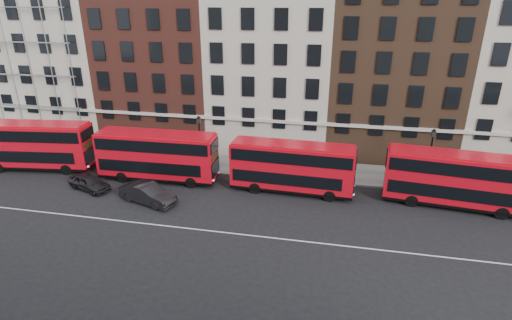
% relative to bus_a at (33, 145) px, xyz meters
% --- Properties ---
extents(ground, '(120.00, 120.00, 0.00)m').
position_rel_bus_a_xyz_m(ground, '(21.61, -5.65, -2.55)').
color(ground, black).
rests_on(ground, ground).
extents(pavement, '(80.00, 5.00, 0.15)m').
position_rel_bus_a_xyz_m(pavement, '(21.61, 4.85, -2.48)').
color(pavement, gray).
rests_on(pavement, ground).
extents(kerb, '(80.00, 0.30, 0.16)m').
position_rel_bus_a_xyz_m(kerb, '(21.61, 2.35, -2.47)').
color(kerb, gray).
rests_on(kerb, ground).
extents(road_centre_line, '(70.00, 0.12, 0.01)m').
position_rel_bus_a_xyz_m(road_centre_line, '(21.61, -7.65, -2.55)').
color(road_centre_line, white).
rests_on(road_centre_line, ground).
extents(building_terrace, '(64.00, 11.95, 22.00)m').
position_rel_bus_a_xyz_m(building_terrace, '(21.30, 12.23, 7.69)').
color(building_terrace, '#B2AB9A').
rests_on(building_terrace, ground).
extents(bus_a, '(11.57, 4.09, 4.76)m').
position_rel_bus_a_xyz_m(bus_a, '(0.00, 0.00, 0.00)').
color(bus_a, red).
rests_on(bus_a, ground).
extents(bus_b, '(11.08, 2.91, 4.63)m').
position_rel_bus_a_xyz_m(bus_b, '(12.96, 0.00, -0.07)').
color(bus_b, red).
rests_on(bus_b, ground).
extents(bus_c, '(10.70, 2.99, 4.45)m').
position_rel_bus_a_xyz_m(bus_c, '(25.41, 0.01, -0.17)').
color(bus_c, red).
rests_on(bus_c, ground).
extents(bus_d, '(11.02, 3.80, 4.54)m').
position_rel_bus_a_xyz_m(bus_d, '(38.54, 0.01, -0.12)').
color(bus_d, red).
rests_on(bus_d, ground).
extents(car_rear, '(4.48, 2.97, 1.42)m').
position_rel_bus_a_xyz_m(car_rear, '(7.85, -3.22, -1.85)').
color(car_rear, black).
rests_on(car_rear, ground).
extents(car_front, '(5.29, 3.15, 1.65)m').
position_rel_bus_a_xyz_m(car_front, '(14.02, -4.41, -1.73)').
color(car_front, black).
rests_on(car_front, ground).
extents(lamp_post_left, '(0.44, 0.44, 5.33)m').
position_rel_bus_a_xyz_m(lamp_post_left, '(16.01, 3.33, 0.52)').
color(lamp_post_left, black).
rests_on(lamp_post_left, pavement).
extents(lamp_post_right, '(0.44, 0.44, 5.33)m').
position_rel_bus_a_xyz_m(lamp_post_right, '(37.21, 3.50, 0.52)').
color(lamp_post_right, black).
rests_on(lamp_post_right, pavement).
extents(iron_railings, '(6.60, 0.06, 1.00)m').
position_rel_bus_a_xyz_m(iron_railings, '(21.61, 7.05, -1.90)').
color(iron_railings, black).
rests_on(iron_railings, pavement).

